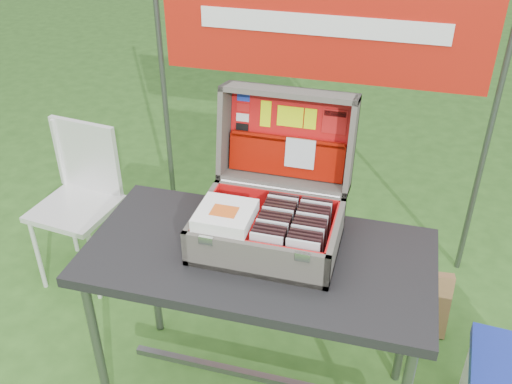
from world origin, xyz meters
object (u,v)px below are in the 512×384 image
(table, at_px, (258,330))
(chair, at_px, (75,210))
(cardboard_box, at_px, (414,303))
(suitcase, at_px, (272,182))

(table, relative_size, chair, 1.50)
(table, bearing_deg, chair, 154.13)
(cardboard_box, bearing_deg, suitcase, -146.88)
(chair, distance_m, cardboard_box, 1.76)
(suitcase, height_order, chair, suitcase)
(table, height_order, suitcase, suitcase)
(table, distance_m, suitcase, 0.64)
(suitcase, distance_m, cardboard_box, 1.15)
(cardboard_box, bearing_deg, table, -142.30)
(table, distance_m, chair, 1.25)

